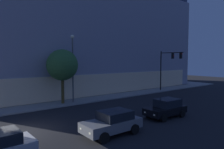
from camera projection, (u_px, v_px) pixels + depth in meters
The scene contains 7 objects.
ground_plane at pixel (20, 133), 14.67m from camera, with size 120.00×120.00×0.00m, color black.
modern_building at pixel (77, 37), 40.16m from camera, with size 38.71×24.52×19.42m.
traffic_light_far_corner at pixel (169, 62), 33.29m from camera, with size 0.51×4.05×6.45m.
street_lamp_sidewalk at pixel (73, 60), 24.35m from camera, with size 0.44×0.44×7.95m.
sidewalk_tree at pixel (62, 65), 23.65m from camera, with size 3.57×3.57×6.22m.
car_grey at pixel (112, 122), 14.34m from camera, with size 4.23×2.15×1.62m.
car_black at pixel (166, 108), 18.68m from camera, with size 4.11×2.15×1.63m.
Camera 1 is at (-3.77, -15.29, 5.16)m, focal length 33.23 mm.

